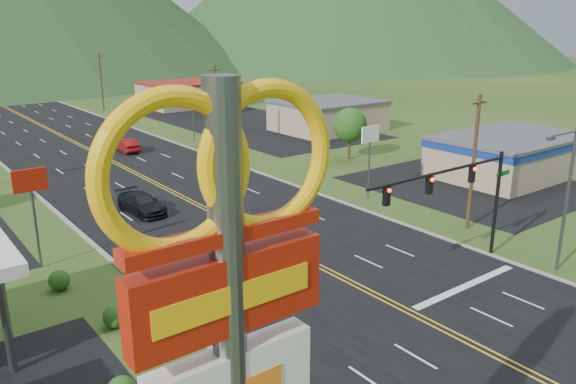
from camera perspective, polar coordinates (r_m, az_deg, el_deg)
pylon_sign at (r=10.17m, az=-5.90°, el=-15.67°), size 4.32×0.60×14.00m
traffic_signal at (r=35.23m, az=17.14°, el=0.44°), size 13.10×0.43×7.00m
streetlight_east at (r=37.27m, az=26.35°, el=0.05°), size 3.28×0.25×9.00m
building_east_near at (r=60.99m, az=21.60°, el=3.70°), size 15.40×10.40×4.10m
building_east_mid at (r=81.59m, az=4.11°, el=7.77°), size 14.40×11.40×4.30m
building_east_far at (r=108.15m, az=-10.06°, el=9.80°), size 16.40×12.40×4.50m
pole_sign_west_a at (r=37.44m, az=-24.64°, el=0.14°), size 2.00×0.18×6.40m
pole_sign_east_a at (r=48.90m, az=8.34°, el=5.08°), size 2.00×0.18×6.40m
pole_sign_east_b at (r=74.52m, az=-9.66°, el=8.98°), size 2.00×0.18×6.40m
tree_east_a at (r=63.73m, az=6.30°, el=6.78°), size 3.84×3.84×5.82m
tree_east_b at (r=96.53m, az=-7.82°, el=10.07°), size 3.84×3.84×5.82m
utility_pole_a at (r=43.09m, az=18.33°, el=2.94°), size 1.60×0.28×10.00m
utility_pole_b at (r=70.41m, az=-7.36°, el=8.70°), size 1.60×0.28×10.00m
utility_pole_c at (r=106.72m, az=-18.45°, el=10.67°), size 1.60×0.28×10.00m
utility_pole_d at (r=144.99m, az=-23.85°, el=11.49°), size 1.60×0.28×10.00m
car_red_near at (r=32.22m, az=-4.92°, el=-9.07°), size 2.50×4.72×1.53m
car_dark_mid at (r=46.93m, az=-14.64°, el=-1.16°), size 2.68×5.61×1.58m
car_red_far at (r=70.29m, az=-16.05°, el=4.59°), size 1.88×4.90×1.59m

